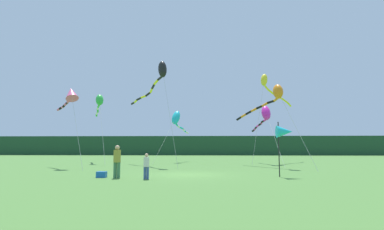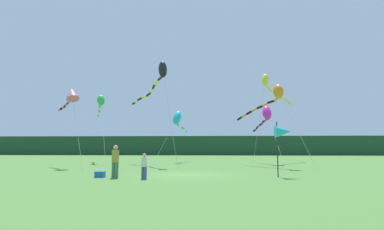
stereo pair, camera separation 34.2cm
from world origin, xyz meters
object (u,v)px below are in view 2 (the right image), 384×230
object	(u,v)px
kite_orange	(273,96)
person_child	(144,165)
person_adult	(115,160)
kite_green	(101,102)
banner_flag_pole	(283,132)
kite_magenta	(266,114)
cooler_box	(100,174)
kite_yellow	(270,85)
kite_rainbow	(71,95)
kite_black	(159,75)
kite_cyan	(178,119)

from	to	relation	value
kite_orange	person_child	bearing A→B (deg)	-132.69
person_adult	kite_green	xyz separation A→B (m)	(-6.58, 15.19, 5.50)
banner_flag_pole	kite_magenta	size ratio (longest dim) A/B	0.35
cooler_box	kite_yellow	xyz separation A→B (m)	(12.55, 15.83, 8.14)
cooler_box	kite_yellow	bearing A→B (deg)	51.60
banner_flag_pole	kite_magenta	xyz separation A→B (m)	(1.39, 12.74, 2.36)
kite_rainbow	kite_black	world-z (taller)	kite_black
kite_yellow	kite_cyan	distance (m)	10.69
banner_flag_pole	kite_yellow	bearing A→B (deg)	81.33
cooler_box	kite_orange	xyz separation A→B (m)	(11.42, 8.74, 5.80)
person_adult	kite_cyan	world-z (taller)	kite_cyan
kite_rainbow	kite_orange	bearing A→B (deg)	3.97
cooler_box	kite_rainbow	size ratio (longest dim) A/B	0.08
person_adult	kite_cyan	size ratio (longest dim) A/B	0.22
kite_cyan	kite_orange	bearing A→B (deg)	-42.21
banner_flag_pole	kite_magenta	world-z (taller)	kite_magenta
cooler_box	kite_green	size ratio (longest dim) A/B	0.06
kite_magenta	kite_rainbow	distance (m)	18.11
kite_orange	person_adult	bearing A→B (deg)	-139.36
kite_orange	kite_magenta	distance (m)	4.90
kite_cyan	kite_green	world-z (taller)	kite_green
kite_green	kite_magenta	bearing A→B (deg)	-4.65
kite_orange	kite_magenta	xyz separation A→B (m)	(0.23, 4.77, -1.08)
banner_flag_pole	kite_cyan	xyz separation A→B (m)	(-7.75, 16.05, 2.26)
kite_yellow	kite_magenta	size ratio (longest dim) A/B	1.05
kite_orange	kite_cyan	xyz separation A→B (m)	(-8.91, 8.09, -1.18)
kite_yellow	kite_green	bearing A→B (deg)	-177.14
banner_flag_pole	kite_orange	xyz separation A→B (m)	(1.16, 7.96, 3.44)
person_adult	kite_cyan	bearing A→B (deg)	84.72
kite_cyan	person_adult	bearing A→B (deg)	-95.28
kite_rainbow	kite_green	xyz separation A→B (m)	(-0.24, 7.35, 0.48)
kite_magenta	kite_cyan	xyz separation A→B (m)	(-9.14, 3.31, -0.10)
kite_green	kite_orange	bearing A→B (deg)	-19.90
kite_magenta	banner_flag_pole	bearing A→B (deg)	-96.22
cooler_box	person_child	bearing A→B (deg)	-16.28
banner_flag_pole	kite_orange	bearing A→B (deg)	81.70
person_child	kite_black	bearing A→B (deg)	96.06
kite_yellow	kite_cyan	bearing A→B (deg)	174.35
person_adult	kite_magenta	size ratio (longest dim) A/B	0.20
kite_rainbow	kite_green	world-z (taller)	kite_green
kite_orange	kite_black	bearing A→B (deg)	172.51
kite_magenta	kite_green	world-z (taller)	kite_green
kite_rainbow	kite_black	size ratio (longest dim) A/B	0.73
kite_magenta	kite_rainbow	world-z (taller)	kite_rainbow
person_adult	kite_rainbow	distance (m)	11.27
kite_magenta	kite_cyan	size ratio (longest dim) A/B	1.14
person_child	kite_magenta	size ratio (longest dim) A/B	0.15
kite_yellow	person_child	bearing A→B (deg)	-120.82
kite_magenta	person_child	bearing A→B (deg)	-122.21
kite_yellow	kite_magenta	xyz separation A→B (m)	(-0.91, -2.32, -3.42)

